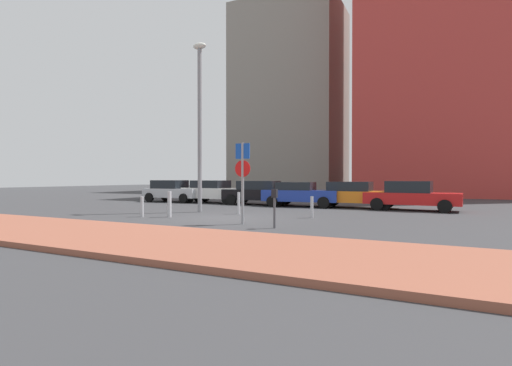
{
  "coord_description": "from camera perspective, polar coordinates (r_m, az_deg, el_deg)",
  "views": [
    {
      "loc": [
        8.02,
        -13.23,
        1.65
      ],
      "look_at": [
        0.12,
        2.9,
        1.42
      ],
      "focal_mm": 26.14,
      "sensor_mm": 36.0,
      "label": 1
    }
  ],
  "objects": [
    {
      "name": "street_lamp",
      "position": [
        18.53,
        -8.62,
        10.32
      ],
      "size": [
        0.7,
        0.36,
        8.19
      ],
      "color": "gray",
      "rests_on": "ground"
    },
    {
      "name": "traffic_bollard_far",
      "position": [
        16.22,
        -13.1,
        -3.18
      ],
      "size": [
        0.17,
        0.17,
        1.1
      ],
      "primitive_type": "cylinder",
      "color": "#B7B7BC",
      "rests_on": "ground"
    },
    {
      "name": "parked_car_silver",
      "position": [
        26.54,
        -12.63,
        -1.15
      ],
      "size": [
        4.28,
        1.9,
        1.51
      ],
      "color": "#B7BABF",
      "rests_on": "ground"
    },
    {
      "name": "sidewalk_brick",
      "position": [
        11.0,
        -21.31,
        -7.58
      ],
      "size": [
        40.0,
        4.03,
        0.14
      ],
      "primitive_type": "cube",
      "color": "#93513D",
      "rests_on": "ground"
    },
    {
      "name": "traffic_bollard_near",
      "position": [
        16.64,
        -17.04,
        -3.48
      ],
      "size": [
        0.14,
        0.14,
        0.87
      ],
      "primitive_type": "cylinder",
      "color": "#B7B7BC",
      "rests_on": "ground"
    },
    {
      "name": "building_colorful_midrise",
      "position": [
        44.19,
        28.24,
        19.29
      ],
      "size": [
        17.04,
        15.51,
        31.54
      ],
      "primitive_type": "cube",
      "color": "#BF3833",
      "rests_on": "ground"
    },
    {
      "name": "parked_car_orange",
      "position": [
        21.4,
        14.93,
        -1.66
      ],
      "size": [
        4.57,
        2.02,
        1.46
      ],
      "color": "orange",
      "rests_on": "ground"
    },
    {
      "name": "parked_car_white",
      "position": [
        24.97,
        -6.42,
        -1.24
      ],
      "size": [
        4.63,
        2.23,
        1.5
      ],
      "color": "white",
      "rests_on": "ground"
    },
    {
      "name": "parked_car_red",
      "position": [
        20.72,
        22.63,
        -1.75
      ],
      "size": [
        4.69,
        2.25,
        1.5
      ],
      "color": "red",
      "rests_on": "ground"
    },
    {
      "name": "parking_meter",
      "position": [
        12.29,
        2.85,
        -3.04
      ],
      "size": [
        0.18,
        0.14,
        1.29
      ],
      "color": "#4C4C51",
      "rests_on": "ground"
    },
    {
      "name": "building_under_construction",
      "position": [
        48.93,
        5.24,
        12.49
      ],
      "size": [
        12.87,
        10.28,
        23.23
      ],
      "primitive_type": "cube",
      "color": "gray",
      "rests_on": "ground"
    },
    {
      "name": "parked_car_black",
      "position": [
        23.19,
        0.46,
        -1.4
      ],
      "size": [
        4.45,
        2.18,
        1.48
      ],
      "color": "black",
      "rests_on": "ground"
    },
    {
      "name": "ground_plane",
      "position": [
        15.56,
        -5.13,
        -5.36
      ],
      "size": [
        120.0,
        120.0,
        0.0
      ],
      "primitive_type": "plane",
      "color": "#38383A"
    },
    {
      "name": "traffic_bollard_edge",
      "position": [
        15.65,
        8.55,
        -3.68
      ],
      "size": [
        0.13,
        0.13,
        0.9
      ],
      "primitive_type": "cylinder",
      "color": "#B7B7BC",
      "rests_on": "ground"
    },
    {
      "name": "traffic_bollard_mid",
      "position": [
        17.17,
        -2.65,
        -3.09
      ],
      "size": [
        0.13,
        0.13,
        1.01
      ],
      "primitive_type": "cylinder",
      "color": "#B7B7BC",
      "rests_on": "ground"
    },
    {
      "name": "parked_car_blue",
      "position": [
        21.82,
        6.76,
        -1.63
      ],
      "size": [
        4.47,
        2.3,
        1.42
      ],
      "color": "#1E389E",
      "rests_on": "ground"
    },
    {
      "name": "parking_sign_post",
      "position": [
        13.32,
        -2.06,
        1.56
      ],
      "size": [
        0.6,
        0.1,
        2.92
      ],
      "color": "gray",
      "rests_on": "ground"
    }
  ]
}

